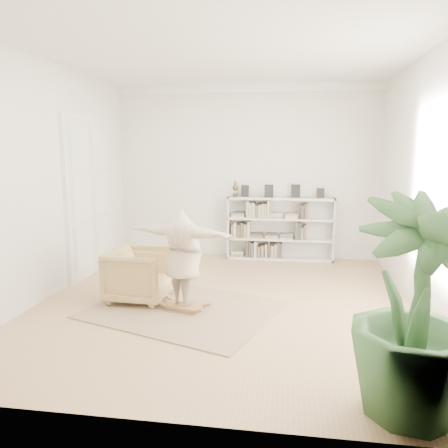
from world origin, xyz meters
name	(u,v)px	position (x,y,z in m)	size (l,w,h in m)	color
floor	(225,302)	(0.00, 0.00, 0.00)	(6.00, 6.00, 0.00)	tan
room_shell	(246,88)	(0.00, 2.94, 3.51)	(6.00, 6.00, 6.00)	silver
doors	(90,198)	(-2.70, 1.30, 1.40)	(0.09, 1.78, 2.92)	white
bookshelf	(280,229)	(0.74, 2.82, 0.64)	(2.20, 0.35, 1.64)	silver
armchair	(140,275)	(-1.29, -0.11, 0.40)	(0.86, 0.88, 0.80)	tan
rug	(184,310)	(-0.53, -0.42, 0.01)	(2.50, 2.00, 0.02)	tan
rocker_board	(184,306)	(-0.53, -0.42, 0.07)	(0.60, 0.47, 0.11)	olive
person	(183,255)	(-0.53, -0.42, 0.81)	(1.67, 0.45, 1.35)	#C9B397
houseplant	(415,308)	(1.99, -2.55, 0.96)	(1.07, 1.07, 1.91)	#30572B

